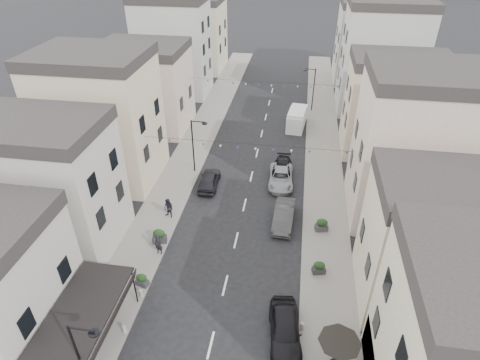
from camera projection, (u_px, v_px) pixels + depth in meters
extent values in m
cube|color=slate|center=(196.00, 144.00, 47.88)|extent=(4.00, 76.00, 0.12)
cube|color=slate|center=(323.00, 153.00, 45.96)|extent=(4.00, 76.00, 0.12)
cube|color=black|center=(82.00, 310.00, 23.90)|extent=(3.60, 7.50, 0.15)
cube|color=black|center=(112.00, 319.00, 23.94)|extent=(0.34, 7.50, 0.99)
cylinder|color=black|center=(135.00, 287.00, 27.45)|extent=(0.10, 0.10, 3.20)
cube|color=#A9A59B|center=(48.00, 190.00, 31.22)|extent=(10.00, 7.00, 10.00)
cube|color=#262323|center=(27.00, 126.00, 28.18)|extent=(10.20, 7.14, 1.00)
cube|color=beige|center=(102.00, 123.00, 38.90)|extent=(10.00, 8.00, 12.00)
cube|color=#262323|center=(88.00, 56.00, 35.32)|extent=(10.20, 8.16, 1.00)
cube|color=#B7A395|center=(146.00, 91.00, 49.48)|extent=(10.00, 8.00, 9.50)
cube|color=#262323|center=(140.00, 48.00, 46.58)|extent=(10.20, 8.16, 1.00)
cube|color=#AAAAA5|center=(173.00, 50.00, 58.40)|extent=(10.00, 7.00, 13.00)
cube|color=#B7AC91|center=(194.00, 36.00, 68.84)|extent=(10.00, 9.00, 11.00)
cube|color=#B7AC91|center=(445.00, 252.00, 26.13)|extent=(10.00, 7.00, 9.00)
cube|color=#262323|center=(469.00, 190.00, 23.37)|extent=(10.20, 7.14, 1.00)
cube|color=#B7A395|center=(419.00, 154.00, 33.41)|extent=(10.00, 8.00, 12.50)
cube|color=#262323|center=(441.00, 75.00, 29.68)|extent=(10.20, 8.16, 1.00)
cube|color=beige|center=(392.00, 110.00, 43.98)|extent=(10.00, 7.00, 10.00)
cube|color=#262323|center=(404.00, 60.00, 40.95)|extent=(10.20, 7.14, 1.00)
cube|color=#AAAAA5|center=(381.00, 61.00, 52.91)|extent=(10.00, 8.00, 13.50)
cube|color=#262323|center=(392.00, 2.00, 48.90)|extent=(10.20, 8.16, 1.00)
cube|color=#A9A59B|center=(369.00, 45.00, 63.35)|extent=(10.00, 9.00, 11.50)
cube|color=#262323|center=(377.00, 2.00, 59.90)|extent=(10.20, 9.18, 1.00)
cylinder|color=black|center=(337.00, 356.00, 23.51)|extent=(0.06, 0.06, 2.30)
cone|color=black|center=(339.00, 345.00, 22.90)|extent=(2.50, 2.50, 0.55)
cylinder|color=black|center=(81.00, 329.00, 19.67)|extent=(1.40, 0.10, 0.10)
cylinder|color=black|center=(94.00, 333.00, 19.67)|extent=(0.56, 0.56, 0.08)
cylinder|color=black|center=(193.00, 147.00, 41.13)|extent=(0.14, 0.14, 6.00)
cylinder|color=black|center=(198.00, 122.00, 39.44)|extent=(1.40, 0.10, 0.10)
cylinder|color=black|center=(205.00, 123.00, 39.44)|extent=(0.56, 0.56, 0.08)
cylinder|color=black|center=(313.00, 90.00, 54.40)|extent=(0.14, 0.14, 6.00)
cylinder|color=black|center=(310.00, 69.00, 52.89)|extent=(1.40, 0.10, 0.10)
cylinder|color=black|center=(305.00, 70.00, 53.06)|extent=(0.56, 0.56, 0.08)
cylinder|color=gray|center=(125.00, 329.00, 26.02)|extent=(0.26, 0.26, 0.60)
cylinder|color=gray|center=(141.00, 293.00, 28.50)|extent=(0.26, 0.26, 0.60)
cylinder|color=gray|center=(302.00, 326.00, 26.21)|extent=(0.26, 0.26, 0.60)
cylinder|color=black|center=(247.00, 144.00, 35.40)|extent=(19.00, 0.02, 0.02)
cone|color=beige|center=(152.00, 139.00, 36.62)|extent=(0.28, 0.28, 0.24)
cone|color=navy|center=(169.00, 141.00, 36.46)|extent=(0.28, 0.28, 0.24)
cone|color=beige|center=(186.00, 143.00, 36.30)|extent=(0.28, 0.28, 0.24)
cone|color=navy|center=(203.00, 145.00, 36.14)|extent=(0.28, 0.28, 0.24)
cone|color=beige|center=(220.00, 146.00, 35.96)|extent=(0.28, 0.28, 0.24)
cone|color=navy|center=(238.00, 148.00, 35.77)|extent=(0.28, 0.28, 0.24)
cone|color=beige|center=(255.00, 149.00, 35.57)|extent=(0.28, 0.28, 0.24)
cone|color=navy|center=(273.00, 150.00, 35.35)|extent=(0.28, 0.28, 0.24)
cone|color=beige|center=(291.00, 151.00, 35.12)|extent=(0.28, 0.28, 0.24)
cone|color=navy|center=(309.00, 152.00, 34.88)|extent=(0.28, 0.28, 0.24)
cone|color=beige|center=(328.00, 153.00, 34.64)|extent=(0.28, 0.28, 0.24)
cone|color=navy|center=(347.00, 153.00, 34.39)|extent=(0.28, 0.28, 0.24)
cylinder|color=black|center=(265.00, 82.00, 48.58)|extent=(19.00, 0.02, 0.02)
cone|color=beige|center=(195.00, 80.00, 49.80)|extent=(0.28, 0.28, 0.24)
cone|color=navy|center=(208.00, 81.00, 49.65)|extent=(0.28, 0.28, 0.24)
cone|color=beige|center=(220.00, 82.00, 49.49)|extent=(0.28, 0.28, 0.24)
cone|color=navy|center=(233.00, 83.00, 49.32)|extent=(0.28, 0.28, 0.24)
cone|color=beige|center=(246.00, 84.00, 49.14)|extent=(0.28, 0.28, 0.24)
cone|color=navy|center=(258.00, 85.00, 48.95)|extent=(0.28, 0.28, 0.24)
cone|color=beige|center=(271.00, 86.00, 48.75)|extent=(0.28, 0.28, 0.24)
cone|color=navy|center=(284.00, 87.00, 48.54)|extent=(0.28, 0.28, 0.24)
cone|color=beige|center=(298.00, 87.00, 48.31)|extent=(0.28, 0.28, 0.24)
cone|color=navy|center=(311.00, 87.00, 48.07)|extent=(0.28, 0.28, 0.24)
cone|color=beige|center=(324.00, 87.00, 47.82)|extent=(0.28, 0.28, 0.24)
cone|color=navy|center=(338.00, 87.00, 47.57)|extent=(0.28, 0.28, 0.24)
imported|color=black|center=(285.00, 329.00, 25.56)|extent=(2.55, 5.11, 1.67)
imported|color=#333335|center=(284.00, 216.00, 35.24)|extent=(1.88, 4.91, 1.60)
imported|color=gray|center=(281.00, 177.00, 40.52)|extent=(2.68, 5.36, 1.46)
imported|color=black|center=(283.00, 168.00, 42.20)|extent=(1.85, 4.42, 1.28)
imported|color=black|center=(209.00, 180.00, 40.06)|extent=(1.97, 4.54, 1.53)
cube|color=silver|center=(297.00, 119.00, 51.33)|extent=(2.56, 5.33, 2.14)
cube|color=silver|center=(297.00, 113.00, 50.19)|extent=(2.33, 3.62, 0.54)
cylinder|color=black|center=(287.00, 130.00, 50.34)|extent=(0.34, 0.77, 0.75)
cylinder|color=black|center=(301.00, 131.00, 49.98)|extent=(0.34, 0.77, 0.75)
cylinder|color=black|center=(292.00, 117.00, 53.45)|extent=(0.34, 0.77, 0.75)
cylinder|color=black|center=(305.00, 119.00, 53.08)|extent=(0.34, 0.77, 0.75)
imported|color=black|center=(159.00, 244.00, 31.80)|extent=(0.76, 0.58, 1.85)
imported|color=black|center=(169.00, 208.00, 35.66)|extent=(1.14, 1.03, 1.93)
cube|color=#323134|center=(142.00, 282.00, 29.41)|extent=(1.03, 0.74, 0.47)
ellipsoid|color=black|center=(141.00, 278.00, 29.13)|extent=(0.82, 0.52, 0.60)
cube|color=#2C2C2F|center=(160.00, 239.00, 33.28)|extent=(1.25, 0.87, 0.57)
ellipsoid|color=black|center=(159.00, 233.00, 32.93)|extent=(1.00, 0.64, 0.73)
cube|color=#313234|center=(337.00, 343.00, 25.21)|extent=(1.18, 0.71, 0.57)
ellipsoid|color=black|center=(339.00, 337.00, 24.87)|extent=(1.00, 0.64, 0.73)
cube|color=#29292B|center=(319.00, 270.00, 30.42)|extent=(1.08, 0.76, 0.49)
ellipsoid|color=black|center=(319.00, 265.00, 30.12)|extent=(0.86, 0.55, 0.63)
cube|color=#323235|center=(321.00, 228.00, 34.51)|extent=(1.17, 0.80, 0.54)
ellipsoid|color=black|center=(322.00, 222.00, 34.19)|extent=(0.95, 0.60, 0.69)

